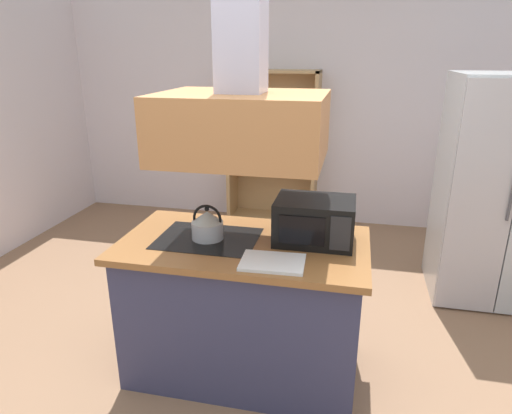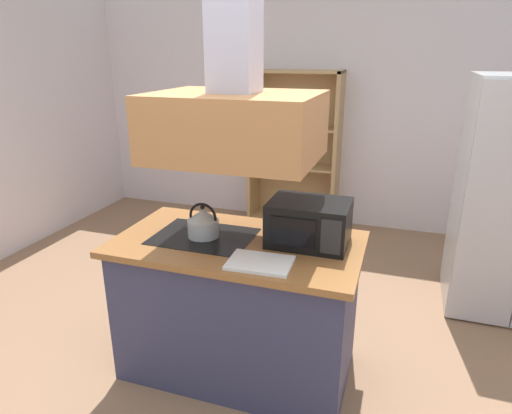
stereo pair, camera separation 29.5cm
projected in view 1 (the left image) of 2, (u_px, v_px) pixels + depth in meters
ground_plane at (260, 377)px, 2.86m from camera, size 7.80×7.80×0.00m
wall_back at (314, 108)px, 5.18m from camera, size 6.00×0.12×2.70m
kitchen_island at (244, 307)px, 2.82m from camera, size 1.48×0.82×0.90m
range_hood at (242, 103)px, 2.40m from camera, size 0.90×0.70×1.29m
refrigerator at (500, 191)px, 3.59m from camera, size 0.90×0.77×1.82m
dish_cabinet at (273, 158)px, 5.26m from camera, size 1.03×0.40×1.78m
kettle at (207, 225)px, 2.68m from camera, size 0.19×0.19×0.21m
cutting_board at (273, 262)px, 2.39m from camera, size 0.35×0.25×0.02m
microwave at (315, 221)px, 2.64m from camera, size 0.46×0.35×0.26m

